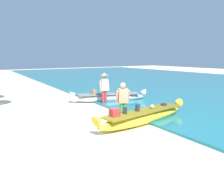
# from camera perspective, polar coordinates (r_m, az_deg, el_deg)

# --- Properties ---
(ground_plane) EXTENTS (80.00, 80.00, 0.00)m
(ground_plane) POSITION_cam_1_polar(r_m,az_deg,el_deg) (8.43, -2.56, -9.28)
(ground_plane) COLOR beige
(sea) EXTENTS (24.00, 56.00, 0.10)m
(sea) POSITION_cam_1_polar(r_m,az_deg,el_deg) (23.19, 17.02, 1.99)
(sea) COLOR teal
(sea) RESTS_ON ground
(boat_yellow_foreground) EXTENTS (4.76, 1.25, 0.80)m
(boat_yellow_foreground) POSITION_cam_1_polar(r_m,az_deg,el_deg) (8.61, 8.27, -6.96)
(boat_yellow_foreground) COLOR yellow
(boat_yellow_foreground) RESTS_ON ground
(boat_white_midground) EXTENTS (4.34, 2.16, 0.76)m
(boat_white_midground) POSITION_cam_1_polar(r_m,az_deg,el_deg) (12.59, -0.81, -2.01)
(boat_white_midground) COLOR white
(boat_white_midground) RESTS_ON ground
(person_vendor_hatted) EXTENTS (0.57, 0.44, 1.74)m
(person_vendor_hatted) POSITION_cam_1_polar(r_m,az_deg,el_deg) (11.66, -2.02, 0.80)
(person_vendor_hatted) COLOR #B2383D
(person_vendor_hatted) RESTS_ON ground
(person_tourist_customer) EXTENTS (0.58, 0.36, 1.62)m
(person_tourist_customer) POSITION_cam_1_polar(r_m,az_deg,el_deg) (8.36, 2.86, -2.98)
(person_tourist_customer) COLOR green
(person_tourist_customer) RESTS_ON ground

